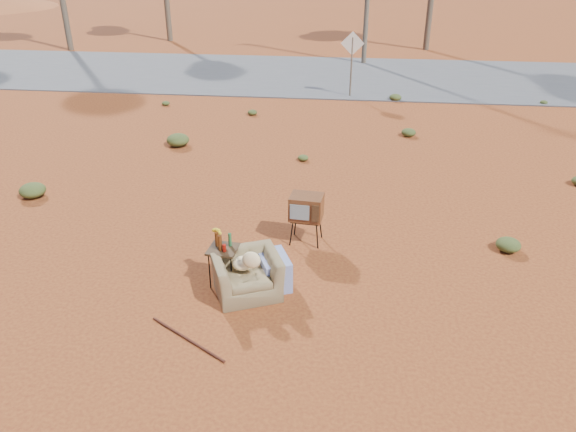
# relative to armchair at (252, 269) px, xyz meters

# --- Properties ---
(ground) EXTENTS (140.00, 140.00, 0.00)m
(ground) POSITION_rel_armchair_xyz_m (-0.13, -0.02, -0.42)
(ground) COLOR #994C1E
(ground) RESTS_ON ground
(highway) EXTENTS (140.00, 7.00, 0.04)m
(highway) POSITION_rel_armchair_xyz_m (-0.13, 14.98, -0.40)
(highway) COLOR #565659
(highway) RESTS_ON ground
(armchair) EXTENTS (1.34, 1.18, 0.90)m
(armchair) POSITION_rel_armchair_xyz_m (0.00, 0.00, 0.00)
(armchair) COLOR olive
(armchair) RESTS_ON ground
(tv_unit) EXTENTS (0.63, 0.53, 0.94)m
(tv_unit) POSITION_rel_armchair_xyz_m (0.72, 1.69, 0.28)
(tv_unit) COLOR black
(tv_unit) RESTS_ON ground
(side_table) EXTENTS (0.50, 0.50, 0.93)m
(side_table) POSITION_rel_armchair_xyz_m (-0.51, 0.20, 0.26)
(side_table) COLOR #3B2915
(side_table) RESTS_ON ground
(rusty_bar) EXTENTS (1.27, 0.84, 0.04)m
(rusty_bar) POSITION_rel_armchair_xyz_m (-0.71, -1.30, -0.40)
(rusty_bar) COLOR #522116
(rusty_bar) RESTS_ON ground
(road_sign) EXTENTS (0.78, 0.06, 2.19)m
(road_sign) POSITION_rel_armchair_xyz_m (1.37, 11.98, 1.08)
(road_sign) COLOR brown
(road_sign) RESTS_ON ground
(scrub_patch) EXTENTS (17.49, 8.07, 0.33)m
(scrub_patch) POSITION_rel_armchair_xyz_m (-0.95, 4.38, -0.28)
(scrub_patch) COLOR #474F22
(scrub_patch) RESTS_ON ground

